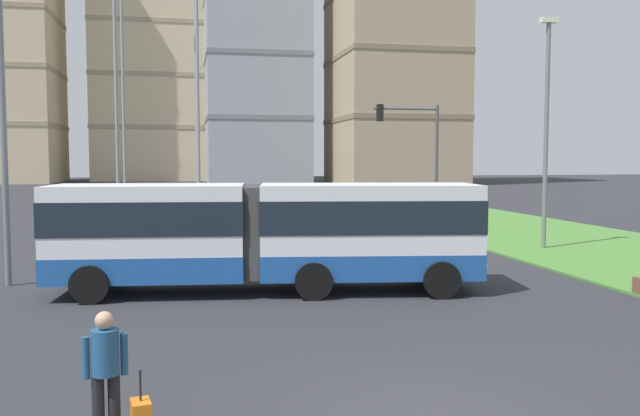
{
  "coord_description": "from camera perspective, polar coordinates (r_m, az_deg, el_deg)",
  "views": [
    {
      "loc": [
        -3.39,
        -8.8,
        3.72
      ],
      "look_at": [
        0.66,
        11.24,
        2.2
      ],
      "focal_mm": 37.54,
      "sensor_mm": 36.0,
      "label": 1
    }
  ],
  "objects": [
    {
      "name": "apartment_tower_centre",
      "position": [
        108.03,
        -5.6,
        12.2
      ],
      "size": [
        15.51,
        19.2,
        37.38
      ],
      "color": "#9EA3AD",
      "rests_on": "ground"
    },
    {
      "name": "pedestrian_crossing",
      "position": [
        9.38,
        -17.83,
        -12.78
      ],
      "size": [
        0.57,
        0.36,
        1.74
      ],
      "color": "black",
      "rests_on": "ground"
    },
    {
      "name": "apartment_tower_westcentre",
      "position": [
        122.26,
        -14.13,
        14.36
      ],
      "size": [
        19.58,
        17.67,
        50.89
      ],
      "color": "beige",
      "rests_on": "ground"
    },
    {
      "name": "articulated_bus",
      "position": [
        18.66,
        -4.52,
        -2.12
      ],
      "size": [
        12.03,
        4.05,
        3.0
      ],
      "color": "white",
      "rests_on": "ground"
    },
    {
      "name": "streetlight_median",
      "position": [
        28.63,
        18.74,
        6.8
      ],
      "size": [
        0.7,
        0.28,
        9.32
      ],
      "color": "slate",
      "rests_on": "ground"
    },
    {
      "name": "apartment_tower_west",
      "position": [
        116.7,
        -25.23,
        14.41
      ],
      "size": [
        14.77,
        17.92,
        50.18
      ],
      "color": "beige",
      "rests_on": "ground"
    },
    {
      "name": "car_black_sedan",
      "position": [
        29.89,
        -16.45,
        -1.62
      ],
      "size": [
        4.57,
        2.4,
        1.58
      ],
      "color": "black",
      "rests_on": "ground"
    },
    {
      "name": "traffic_light_far_right",
      "position": [
        32.72,
        8.29,
        5.15
      ],
      "size": [
        3.26,
        0.28,
        6.29
      ],
      "color": "#474C51",
      "rests_on": "ground"
    },
    {
      "name": "streetlight_left",
      "position": [
        21.44,
        -25.45,
        8.12
      ],
      "size": [
        0.7,
        0.28,
        9.74
      ],
      "color": "slate",
      "rests_on": "ground"
    }
  ]
}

